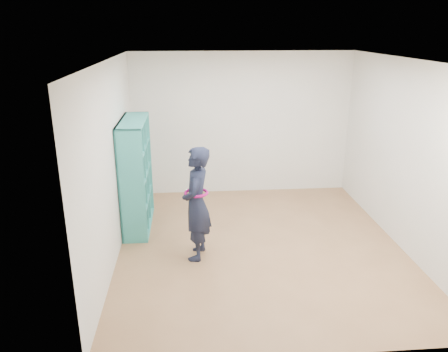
{
  "coord_description": "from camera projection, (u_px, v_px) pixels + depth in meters",
  "views": [
    {
      "loc": [
        -0.98,
        -5.57,
        3.0
      ],
      "look_at": [
        -0.5,
        0.3,
        0.98
      ],
      "focal_mm": 35.0,
      "sensor_mm": 36.0,
      "label": 1
    }
  ],
  "objects": [
    {
      "name": "floor",
      "position": [
        260.0,
        246.0,
        6.3
      ],
      "size": [
        4.5,
        4.5,
        0.0
      ],
      "primitive_type": "plane",
      "color": "brown",
      "rests_on": "ground"
    },
    {
      "name": "ceiling",
      "position": [
        265.0,
        60.0,
        5.46
      ],
      "size": [
        4.5,
        4.5,
        0.0
      ],
      "primitive_type": "plane",
      "color": "white",
      "rests_on": "wall_back"
    },
    {
      "name": "wall_left",
      "position": [
        112.0,
        163.0,
        5.73
      ],
      "size": [
        0.02,
        4.5,
        2.6
      ],
      "primitive_type": "cube",
      "color": "silver",
      "rests_on": "floor"
    },
    {
      "name": "wall_right",
      "position": [
        405.0,
        156.0,
        6.04
      ],
      "size": [
        0.02,
        4.5,
        2.6
      ],
      "primitive_type": "cube",
      "color": "silver",
      "rests_on": "floor"
    },
    {
      "name": "wall_back",
      "position": [
        242.0,
        124.0,
        8.0
      ],
      "size": [
        4.0,
        0.02,
        2.6
      ],
      "primitive_type": "cube",
      "color": "silver",
      "rests_on": "floor"
    },
    {
      "name": "wall_front",
      "position": [
        306.0,
        234.0,
        3.76
      ],
      "size": [
        4.0,
        0.02,
        2.6
      ],
      "primitive_type": "cube",
      "color": "silver",
      "rests_on": "floor"
    },
    {
      "name": "bookshelf",
      "position": [
        134.0,
        177.0,
        6.69
      ],
      "size": [
        0.37,
        1.27,
        1.7
      ],
      "color": "teal",
      "rests_on": "floor"
    },
    {
      "name": "person",
      "position": [
        197.0,
        204.0,
        5.77
      ],
      "size": [
        0.47,
        0.62,
        1.55
      ],
      "rotation": [
        0.0,
        0.0,
        -1.75
      ],
      "color": "black",
      "rests_on": "floor"
    },
    {
      "name": "smartphone",
      "position": [
        187.0,
        194.0,
        5.82
      ],
      "size": [
        0.03,
        0.11,
        0.14
      ],
      "rotation": [
        0.47,
        0.0,
        -0.2
      ],
      "color": "silver",
      "rests_on": "person"
    }
  ]
}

